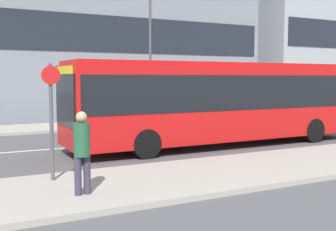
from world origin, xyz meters
The scene contains 9 objects.
ground_plane centered at (0.00, 0.00, 0.00)m, with size 120.00×120.00×0.00m, color #4F4F51.
sidewalk_near centered at (0.00, -6.25, 0.07)m, with size 44.00×3.50×0.13m.
sidewalk_far centered at (0.00, 6.25, 0.07)m, with size 44.00×3.50×0.13m.
lane_centerline centered at (0.00, 0.00, 0.00)m, with size 41.80×0.16×0.01m.
city_bus centered at (2.19, -2.08, 1.81)m, with size 11.97×2.60×3.14m.
parked_car_0 centered at (12.26, 3.36, 0.61)m, with size 4.43×1.85×1.27m.
pedestrian_near_stop centered at (-4.63, -6.83, 1.13)m, with size 0.35×0.34×1.76m.
bus_stop_sign centered at (-4.91, -5.28, 1.75)m, with size 0.44×0.12×2.79m.
street_lamp centered at (2.68, 5.27, 4.88)m, with size 0.36×0.36×7.93m.
Camera 1 is at (-7.08, -15.37, 2.59)m, focal length 45.00 mm.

